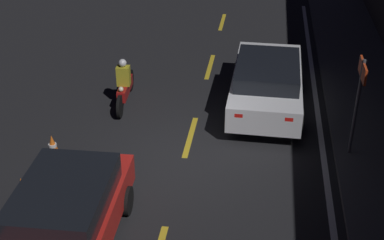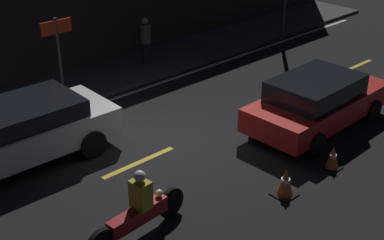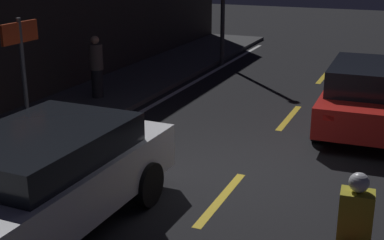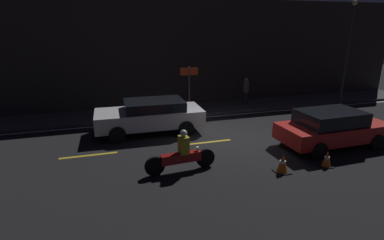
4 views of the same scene
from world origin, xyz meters
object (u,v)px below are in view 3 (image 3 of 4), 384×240
object	(u,v)px
taxi_red	(370,94)
pedestrian	(96,67)
sedan_white	(36,181)
shop_sign	(22,59)

from	to	relation	value
taxi_red	pedestrian	bearing A→B (deg)	92.59
sedan_white	pedestrian	size ratio (longest dim) A/B	2.97
sedan_white	shop_sign	size ratio (longest dim) A/B	1.90
pedestrian	sedan_white	bearing A→B (deg)	-154.05
sedan_white	taxi_red	world-z (taller)	taxi_red
taxi_red	sedan_white	bearing A→B (deg)	149.43
sedan_white	pedestrian	world-z (taller)	pedestrian
sedan_white	shop_sign	world-z (taller)	shop_sign
pedestrian	shop_sign	size ratio (longest dim) A/B	0.64
taxi_red	shop_sign	xyz separation A→B (m)	(-4.07, 5.58, 1.06)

